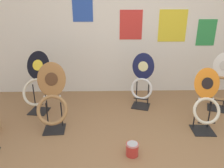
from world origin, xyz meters
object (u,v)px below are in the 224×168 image
(toilet_seat_display_navy_moon, at_px, (142,83))
(paint_can, at_px, (132,149))
(toilet_seat_display_white_plain, at_px, (221,85))
(toilet_seat_display_woodgrain, at_px, (52,103))
(toilet_seat_display_jazz_black, at_px, (37,85))
(toilet_seat_display_orange_sun, at_px, (206,103))

(toilet_seat_display_navy_moon, height_order, paint_can, toilet_seat_display_navy_moon)
(toilet_seat_display_white_plain, xyz_separation_m, paint_can, (-1.51, -1.10, -0.33))
(paint_can, bearing_deg, toilet_seat_display_woodgrain, 150.27)
(paint_can, bearing_deg, toilet_seat_display_navy_moon, 76.94)
(toilet_seat_display_white_plain, bearing_deg, paint_can, -143.82)
(toilet_seat_display_jazz_black, relative_size, toilet_seat_display_woodgrain, 1.03)
(toilet_seat_display_jazz_black, height_order, toilet_seat_display_orange_sun, toilet_seat_display_jazz_black)
(toilet_seat_display_woodgrain, bearing_deg, toilet_seat_display_jazz_black, 123.10)
(toilet_seat_display_orange_sun, distance_m, toilet_seat_display_navy_moon, 1.03)
(toilet_seat_display_woodgrain, bearing_deg, toilet_seat_display_white_plain, 11.93)
(toilet_seat_display_jazz_black, xyz_separation_m, toilet_seat_display_navy_moon, (1.64, 0.11, -0.02))
(toilet_seat_display_white_plain, xyz_separation_m, toilet_seat_display_woodgrain, (-2.51, -0.53, -0.01))
(toilet_seat_display_woodgrain, distance_m, toilet_seat_display_navy_moon, 1.45)
(toilet_seat_display_orange_sun, relative_size, toilet_seat_display_navy_moon, 0.95)
(toilet_seat_display_white_plain, bearing_deg, toilet_seat_display_woodgrain, -168.07)
(toilet_seat_display_orange_sun, height_order, toilet_seat_display_navy_moon, toilet_seat_display_navy_moon)
(toilet_seat_display_white_plain, distance_m, toilet_seat_display_navy_moon, 1.23)
(toilet_seat_display_jazz_black, bearing_deg, paint_can, -39.45)
(toilet_seat_display_jazz_black, distance_m, paint_can, 1.80)
(toilet_seat_display_jazz_black, xyz_separation_m, toilet_seat_display_orange_sun, (2.37, -0.63, -0.04))
(toilet_seat_display_jazz_black, distance_m, toilet_seat_display_navy_moon, 1.65)
(toilet_seat_display_jazz_black, distance_m, toilet_seat_display_white_plain, 2.87)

